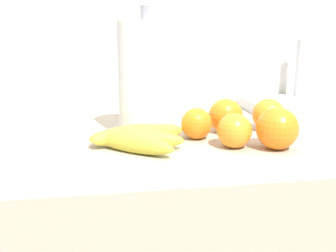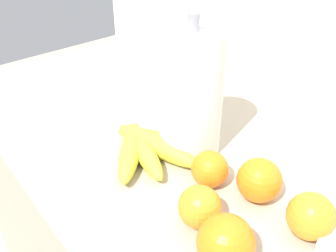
# 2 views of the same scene
# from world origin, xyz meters

# --- Properties ---
(banana_bunch) EXTENTS (0.20, 0.21, 0.04)m
(banana_bunch) POSITION_xyz_m (-0.28, -0.08, 0.94)
(banana_bunch) COLOR gold
(banana_bunch) RESTS_ON counter
(orange_front) EXTENTS (0.07, 0.07, 0.07)m
(orange_front) POSITION_xyz_m (0.03, 0.00, 0.96)
(orange_front) COLOR orange
(orange_front) RESTS_ON counter
(orange_center) EXTENTS (0.07, 0.07, 0.07)m
(orange_center) POSITION_xyz_m (-0.09, -0.12, 0.95)
(orange_center) COLOR orange
(orange_center) RESTS_ON counter
(orange_far_right) EXTENTS (0.08, 0.08, 0.08)m
(orange_far_right) POSITION_xyz_m (-0.07, 0.00, 0.96)
(orange_far_right) COLOR orange
(orange_far_right) RESTS_ON counter
(orange_back_right) EXTENTS (0.08, 0.08, 0.08)m
(orange_back_right) POSITION_xyz_m (-0.01, -0.14, 0.96)
(orange_back_right) COLOR orange
(orange_back_right) RESTS_ON counter
(orange_back_left) EXTENTS (0.07, 0.07, 0.07)m
(orange_back_left) POSITION_xyz_m (-0.15, -0.04, 0.95)
(orange_back_left) COLOR orange
(orange_back_left) RESTS_ON counter
(paper_towel_roll) EXTENTS (0.12, 0.12, 0.27)m
(paper_towel_roll) POSITION_xyz_m (-0.25, 0.00, 1.04)
(paper_towel_roll) COLOR white
(paper_towel_roll) RESTS_ON counter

